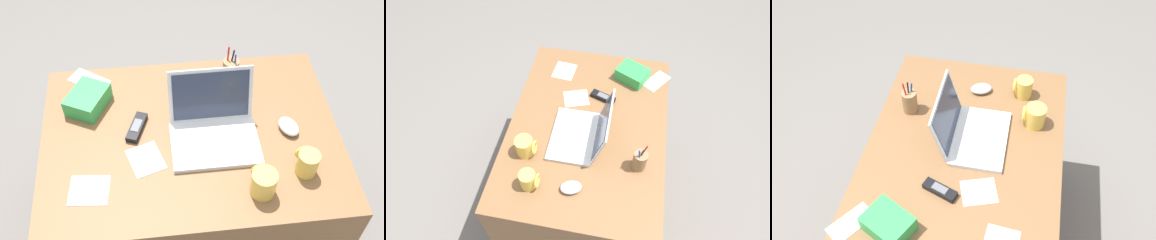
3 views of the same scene
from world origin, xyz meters
TOP-DOWN VIEW (x-y plane):
  - ground_plane at (0.00, 0.00)m, footprint 6.00×6.00m
  - desk at (0.00, 0.00)m, footprint 1.14×0.82m
  - laptop at (0.08, -0.01)m, footprint 0.33×0.29m
  - computer_mouse at (0.37, -0.01)m, footprint 0.10×0.12m
  - coffee_mug_white at (0.39, -0.21)m, footprint 0.08×0.09m
  - coffee_mug_tall at (0.22, -0.27)m, footprint 0.09×0.10m
  - cordless_phone at (-0.20, 0.05)m, footprint 0.09×0.15m
  - pen_holder at (0.20, 0.28)m, footprint 0.07×0.07m
  - snack_bag at (-0.39, 0.20)m, footprint 0.19×0.21m
  - paper_note_near_laptop at (-0.40, 0.34)m, footprint 0.18×0.17m
  - paper_note_right at (-0.18, -0.10)m, footprint 0.15×0.16m

SIDE VIEW (x-z plane):
  - ground_plane at x=0.00m, z-range 0.00..0.00m
  - desk at x=0.00m, z-range 0.00..0.75m
  - paper_note_near_laptop at x=-0.40m, z-range 0.75..0.76m
  - paper_note_right at x=-0.18m, z-range 0.75..0.76m
  - cordless_phone at x=-0.20m, z-range 0.75..0.78m
  - computer_mouse at x=0.37m, z-range 0.75..0.79m
  - snack_bag at x=-0.39m, z-range 0.75..0.83m
  - laptop at x=0.08m, z-range 0.69..0.92m
  - coffee_mug_white at x=0.39m, z-range 0.76..0.85m
  - coffee_mug_tall at x=0.22m, z-range 0.76..0.85m
  - pen_holder at x=0.20m, z-range 0.73..0.89m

